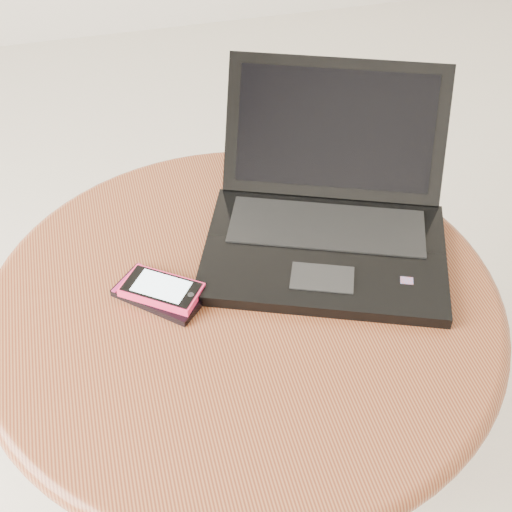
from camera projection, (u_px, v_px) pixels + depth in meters
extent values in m
plane|color=beige|center=(288.00, 492.00, 1.37)|extent=(4.00, 4.00, 0.00)
cylinder|color=#562614|center=(247.00, 502.00, 1.34)|extent=(0.40, 0.40, 0.03)
cylinder|color=#562614|center=(245.00, 418.00, 1.16)|extent=(0.11, 0.11, 0.49)
cylinder|color=#5C2313|center=(243.00, 304.00, 0.99)|extent=(0.67, 0.67, 0.03)
torus|color=#5C2313|center=(243.00, 304.00, 0.99)|extent=(0.70, 0.70, 0.03)
cube|color=black|center=(324.00, 253.00, 1.03)|extent=(0.40, 0.34, 0.02)
cube|color=black|center=(327.00, 226.00, 1.05)|extent=(0.30, 0.20, 0.00)
cube|color=black|center=(322.00, 278.00, 0.98)|extent=(0.10, 0.08, 0.00)
cube|color=red|center=(407.00, 281.00, 0.97)|extent=(0.02, 0.02, 0.00)
cube|color=black|center=(335.00, 129.00, 1.08)|extent=(0.34, 0.22, 0.18)
cube|color=black|center=(335.00, 129.00, 1.08)|extent=(0.30, 0.19, 0.15)
cube|color=black|center=(160.00, 294.00, 0.97)|extent=(0.13, 0.12, 0.01)
cube|color=#AB1C5A|center=(127.00, 278.00, 0.99)|extent=(0.05, 0.05, 0.00)
cube|color=#FF275B|center=(162.00, 290.00, 0.96)|extent=(0.12, 0.10, 0.01)
cube|color=black|center=(161.00, 287.00, 0.96)|extent=(0.11, 0.10, 0.00)
cube|color=#CAE6F8|center=(161.00, 286.00, 0.96)|extent=(0.08, 0.08, 0.00)
cylinder|color=black|center=(191.00, 295.00, 0.95)|extent=(0.01, 0.01, 0.00)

